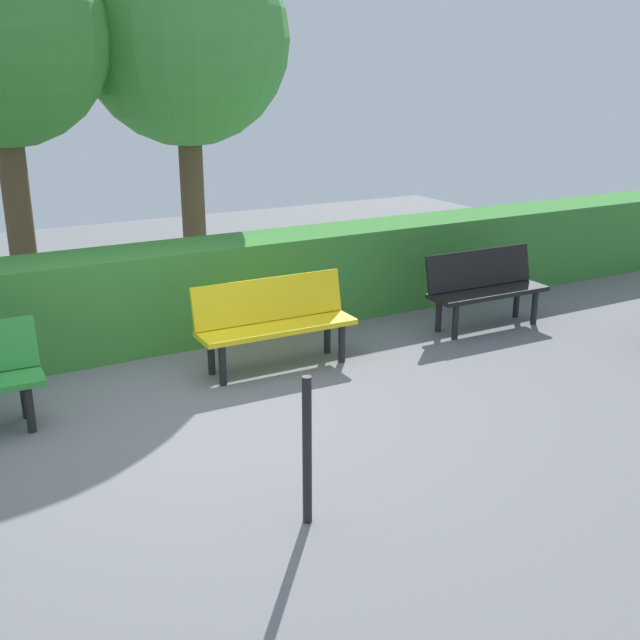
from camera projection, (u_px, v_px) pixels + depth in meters
name	position (u px, v px, depth m)	size (l,w,h in m)	color
ground_plane	(179.00, 420.00, 6.23)	(18.34, 18.34, 0.00)	slate
bench_black	(485.00, 285.00, 8.44)	(1.44, 0.50, 0.86)	black
bench_yellow	(274.00, 319.00, 7.26)	(1.57, 0.50, 0.86)	yellow
hedge_row	(226.00, 287.00, 8.24)	(14.34, 0.78, 1.03)	#387F33
tree_near	(185.00, 41.00, 9.34)	(2.63, 2.63, 4.48)	brown
railing_post_mid	(307.00, 451.00, 4.65)	(0.06, 0.06, 1.00)	black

